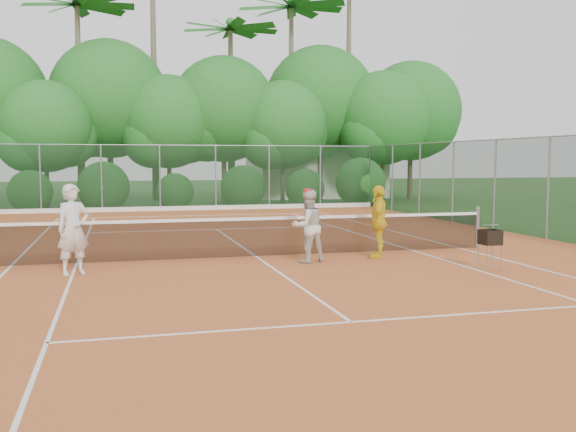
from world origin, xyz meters
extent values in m
plane|color=#21491A|center=(0.00, 0.00, 0.00)|extent=(120.00, 120.00, 0.00)
cube|color=#B65B2A|center=(0.00, 0.00, 0.01)|extent=(18.00, 36.00, 0.02)
cube|color=beige|center=(9.00, 24.00, 1.50)|extent=(8.00, 5.00, 3.00)
cylinder|color=gray|center=(5.94, 0.00, 0.57)|extent=(0.10, 0.10, 1.10)
cube|color=black|center=(0.00, 0.00, 0.48)|extent=(11.87, 0.03, 0.86)
cube|color=white|center=(0.00, 0.00, 0.95)|extent=(11.87, 0.04, 0.07)
imported|color=silver|center=(-4.07, -1.32, 0.94)|extent=(0.80, 0.69, 1.84)
imported|color=beige|center=(0.95, -1.06, 0.85)|extent=(0.93, 0.80, 1.65)
ellipsoid|color=#B01917|center=(0.95, -1.06, 1.63)|extent=(0.22, 0.22, 0.14)
imported|color=yellow|center=(2.76, -0.87, 0.88)|extent=(0.81, 1.10, 1.73)
cylinder|color=gray|center=(4.21, -3.20, 0.29)|extent=(0.02, 0.02, 0.54)
cylinder|color=gray|center=(4.55, -2.86, 0.29)|extent=(0.02, 0.02, 0.54)
cube|color=black|center=(4.38, -3.03, 0.72)|extent=(0.37, 0.37, 0.31)
sphere|color=#C9E835|center=(-0.73, 9.72, 0.05)|extent=(0.07, 0.07, 0.07)
sphere|color=#B9D230|center=(-2.35, 11.13, 0.05)|extent=(0.07, 0.07, 0.07)
sphere|color=#D4E034|center=(2.44, 10.91, 0.05)|extent=(0.07, 0.07, 0.07)
cube|color=white|center=(0.00, 11.88, 0.02)|extent=(11.03, 0.06, 0.01)
cube|color=white|center=(-5.49, 0.00, 0.02)|extent=(0.06, 23.77, 0.01)
cube|color=white|center=(5.49, 0.00, 0.02)|extent=(0.06, 23.77, 0.01)
cube|color=white|center=(-4.11, 0.00, 0.02)|extent=(0.06, 23.77, 0.01)
cube|color=white|center=(4.11, 0.00, 0.02)|extent=(0.06, 23.77, 0.01)
cube|color=white|center=(0.00, 6.40, 0.02)|extent=(8.23, 0.06, 0.01)
cube|color=white|center=(0.00, -6.40, 0.02)|extent=(8.23, 0.06, 0.01)
cube|color=white|center=(0.00, 0.00, 0.02)|extent=(0.06, 12.80, 0.01)
cube|color=#19381E|center=(0.00, 15.00, 1.52)|extent=(18.00, 0.02, 3.00)
cylinder|color=gray|center=(9.00, 15.00, 1.52)|extent=(0.07, 0.07, 3.00)
cylinder|color=gray|center=(9.00, 15.00, 1.52)|extent=(0.07, 0.07, 3.00)
cylinder|color=brown|center=(-6.50, 18.50, 1.60)|extent=(0.22, 0.22, 3.20)
sphere|color=#226321|center=(-6.50, 18.50, 3.97)|extent=(4.48, 4.48, 4.48)
cylinder|color=brown|center=(-3.50, 21.00, 2.25)|extent=(0.31, 0.31, 4.50)
sphere|color=#226321|center=(-3.50, 21.00, 5.58)|extent=(6.30, 6.30, 6.30)
cylinder|color=brown|center=(-0.50, 19.50, 1.75)|extent=(0.24, 0.24, 3.50)
sphere|color=#226321|center=(-0.50, 19.50, 4.34)|extent=(4.90, 4.90, 4.90)
cylinder|color=brown|center=(2.50, 20.00, 2.05)|extent=(0.28, 0.28, 4.10)
sphere|color=#226321|center=(2.50, 20.00, 5.08)|extent=(5.74, 5.74, 5.74)
cylinder|color=brown|center=(5.50, 18.80, 1.70)|extent=(0.23, 0.23, 3.40)
sphere|color=#226321|center=(5.50, 18.80, 4.22)|extent=(4.76, 4.76, 4.76)
cylinder|color=brown|center=(8.50, 21.50, 2.33)|extent=(0.32, 0.32, 4.65)
sphere|color=#226321|center=(8.50, 21.50, 5.77)|extent=(6.51, 6.51, 6.51)
cylinder|color=brown|center=(11.50, 19.20, 1.90)|extent=(0.26, 0.26, 3.80)
sphere|color=#226321|center=(11.50, 19.20, 4.71)|extent=(5.32, 5.32, 5.32)
cylinder|color=brown|center=(14.00, 20.80, 2.12)|extent=(0.29, 0.29, 4.25)
sphere|color=#226321|center=(14.00, 20.80, 5.27)|extent=(5.95, 5.95, 5.95)
cone|color=brown|center=(-5.00, 21.00, 5.50)|extent=(0.44, 0.44, 11.00)
cone|color=brown|center=(-1.00, 23.00, 7.50)|extent=(0.44, 0.44, 15.00)
cone|color=brown|center=(3.00, 20.50, 5.00)|extent=(0.44, 0.44, 10.00)
sphere|color=#226321|center=(3.00, 20.50, 9.85)|extent=(0.50, 0.50, 0.50)
cone|color=brown|center=(7.00, 22.50, 6.00)|extent=(0.44, 0.44, 12.00)
cone|color=brown|center=(11.00, 23.50, 7.00)|extent=(0.44, 0.44, 14.00)
camera|label=1|loc=(-3.20, -14.88, 2.34)|focal=40.00mm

